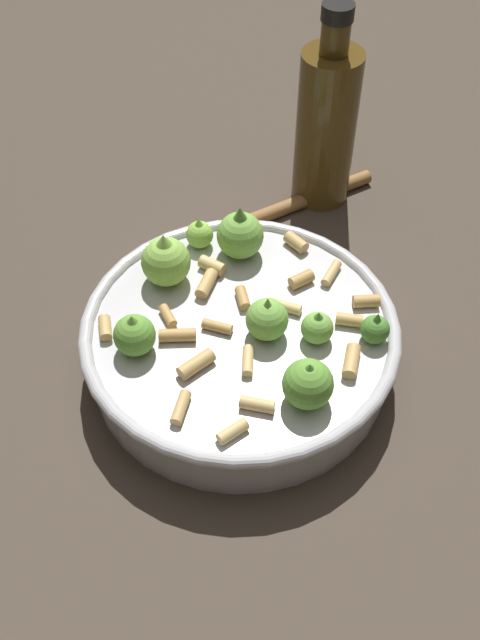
{
  "coord_description": "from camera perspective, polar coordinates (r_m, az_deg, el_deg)",
  "views": [
    {
      "loc": [
        0.43,
        -0.07,
        0.55
      ],
      "look_at": [
        0.0,
        0.0,
        0.06
      ],
      "focal_mm": 40.93,
      "sensor_mm": 36.0,
      "label": 1
    }
  ],
  "objects": [
    {
      "name": "cooking_pan",
      "position": [
        0.67,
        -0.05,
        -1.37
      ],
      "size": [
        0.29,
        0.29,
        0.11
      ],
      "color": "#B7B7BC",
      "rests_on": "ground"
    },
    {
      "name": "wooden_spoon",
      "position": [
        0.85,
        3.47,
        8.7
      ],
      "size": [
        0.1,
        0.21,
        0.02
      ],
      "color": "olive",
      "rests_on": "ground"
    },
    {
      "name": "olive_oil_bottle",
      "position": [
        0.83,
        6.76,
        14.95
      ],
      "size": [
        0.07,
        0.07,
        0.23
      ],
      "color": "#4C3814",
      "rests_on": "ground"
    },
    {
      "name": "ground_plane",
      "position": [
        0.7,
        -0.0,
        -3.37
      ],
      "size": [
        2.4,
        2.4,
        0.0
      ],
      "primitive_type": "plane",
      "color": "#42382D"
    }
  ]
}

